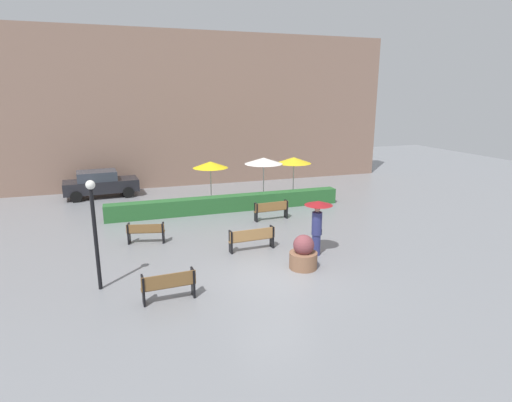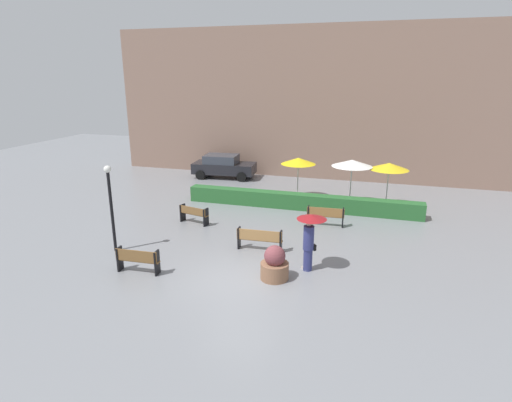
{
  "view_description": "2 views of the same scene",
  "coord_description": "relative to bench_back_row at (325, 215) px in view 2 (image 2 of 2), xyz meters",
  "views": [
    {
      "loc": [
        -4.69,
        -12.03,
        5.93
      ],
      "look_at": [
        1.03,
        5.05,
        1.32
      ],
      "focal_mm": 29.22,
      "sensor_mm": 36.0,
      "label": 1
    },
    {
      "loc": [
        4.33,
        -12.37,
        6.78
      ],
      "look_at": [
        -0.97,
        5.49,
        1.15
      ],
      "focal_mm": 29.31,
      "sensor_mm": 36.0,
      "label": 2
    }
  ],
  "objects": [
    {
      "name": "patio_umbrella_white",
      "position": [
        0.84,
        3.54,
        1.79
      ],
      "size": [
        2.13,
        2.13,
        2.52
      ],
      "color": "silver",
      "rests_on": "ground"
    },
    {
      "name": "pedestrian_with_umbrella",
      "position": [
        0.04,
        -4.78,
        0.86
      ],
      "size": [
        1.06,
        1.06,
        2.1
      ],
      "color": "navy",
      "rests_on": "ground"
    },
    {
      "name": "bench_near_left",
      "position": [
        -5.75,
        -6.74,
        -0.02
      ],
      "size": [
        1.6,
        0.43,
        0.89
      ],
      "color": "brown",
      "rests_on": "ground"
    },
    {
      "name": "parked_car",
      "position": [
        -7.98,
        7.7,
        0.27
      ],
      "size": [
        4.33,
        2.25,
        1.57
      ],
      "color": "black",
      "rests_on": "ground"
    },
    {
      "name": "bench_mid_center",
      "position": [
        -2.16,
        -3.59,
        -0.02
      ],
      "size": [
        1.86,
        0.41,
        0.89
      ],
      "color": "#9E7242",
      "rests_on": "ground"
    },
    {
      "name": "lamp_post",
      "position": [
        -7.71,
        -5.26,
        1.62
      ],
      "size": [
        0.28,
        0.28,
        3.49
      ],
      "color": "black",
      "rests_on": "ground"
    },
    {
      "name": "patio_umbrella_yellow_far",
      "position": [
        2.71,
        3.63,
        1.72
      ],
      "size": [
        2.01,
        2.01,
        2.45
      ],
      "color": "silver",
      "rests_on": "ground"
    },
    {
      "name": "bench_back_row",
      "position": [
        0.0,
        0.0,
        0.0
      ],
      "size": [
        1.73,
        0.43,
        0.91
      ],
      "color": "olive",
      "rests_on": "ground"
    },
    {
      "name": "planter_pot",
      "position": [
        -0.98,
        -5.79,
        -0.02
      ],
      "size": [
        0.98,
        0.98,
        1.22
      ],
      "color": "brown",
      "rests_on": "ground"
    },
    {
      "name": "bench_far_left",
      "position": [
        -6.03,
        -1.43,
        -0.05
      ],
      "size": [
        1.54,
        0.69,
        0.84
      ],
      "color": "brown",
      "rests_on": "ground"
    },
    {
      "name": "ground_plane",
      "position": [
        -2.2,
        -6.17,
        -0.55
      ],
      "size": [
        60.0,
        60.0,
        0.0
      ],
      "primitive_type": "plane",
      "color": "gray"
    },
    {
      "name": "patio_umbrella_yellow",
      "position": [
        -2.1,
        3.96,
        1.66
      ],
      "size": [
        1.92,
        1.92,
        2.39
      ],
      "color": "silver",
      "rests_on": "ground"
    },
    {
      "name": "hedge_strip",
      "position": [
        -1.6,
        2.23,
        -0.14
      ],
      "size": [
        12.29,
        0.7,
        0.82
      ],
      "primitive_type": "cube",
      "color": "#28602D",
      "rests_on": "ground"
    },
    {
      "name": "building_facade",
      "position": [
        -2.2,
        9.83,
        4.39
      ],
      "size": [
        28.0,
        1.2,
        9.87
      ],
      "primitive_type": "cube",
      "color": "#846656",
      "rests_on": "ground"
    }
  ]
}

